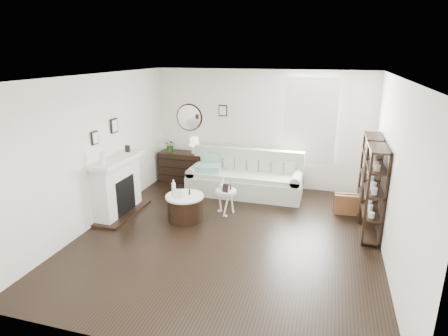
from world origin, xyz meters
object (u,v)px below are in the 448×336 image
(sofa, at_px, (245,180))
(dresser, at_px, (183,167))
(drum_table, at_px, (185,208))
(pedestal_table, at_px, (226,192))

(sofa, height_order, dresser, sofa)
(drum_table, relative_size, pedestal_table, 1.42)
(sofa, xyz_separation_m, drum_table, (-0.77, -1.68, -0.07))
(drum_table, height_order, pedestal_table, pedestal_table)
(sofa, distance_m, drum_table, 1.85)
(drum_table, distance_m, pedestal_table, 0.85)
(sofa, bearing_deg, drum_table, -114.73)
(sofa, bearing_deg, pedestal_table, -94.87)
(dresser, bearing_deg, sofa, -13.27)
(drum_table, bearing_deg, dresser, 113.18)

